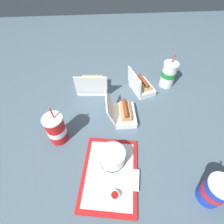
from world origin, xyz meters
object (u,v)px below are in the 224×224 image
(ketchup_cup, at_px, (115,196))
(soda_cup_center, at_px, (56,129))
(plastic_fork, at_px, (98,179))
(clamshell_hotdog_back, at_px, (123,113))
(cake_container, at_px, (113,157))
(soda_cup_left, at_px, (214,191))
(clamshell_hotdog_front, at_px, (141,86))
(soda_cup_back, at_px, (168,74))
(clamshell_sandwich_left, at_px, (93,85))
(food_tray, at_px, (110,173))

(ketchup_cup, distance_m, soda_cup_center, 0.43)
(plastic_fork, distance_m, clamshell_hotdog_back, 0.40)
(cake_container, height_order, clamshell_hotdog_back, clamshell_hotdog_back)
(cake_container, distance_m, soda_cup_left, 0.45)
(plastic_fork, height_order, clamshell_hotdog_back, clamshell_hotdog_back)
(clamshell_hotdog_front, bearing_deg, soda_cup_center, 124.52)
(clamshell_hotdog_back, distance_m, soda_cup_back, 0.45)
(cake_container, distance_m, ketchup_cup, 0.17)
(clamshell_hotdog_front, xyz_separation_m, soda_cup_left, (-0.71, -0.16, 0.04))
(clamshell_sandwich_left, relative_size, clamshell_hotdog_front, 1.03)
(ketchup_cup, distance_m, clamshell_hotdog_back, 0.46)
(cake_container, height_order, clamshell_sandwich_left, clamshell_sandwich_left)
(clamshell_sandwich_left, bearing_deg, clamshell_hotdog_back, -145.46)
(ketchup_cup, bearing_deg, cake_container, -1.19)
(food_tray, distance_m, soda_cup_center, 0.35)
(food_tray, distance_m, clamshell_hotdog_back, 0.36)
(soda_cup_center, bearing_deg, clamshell_hotdog_front, -55.48)
(food_tray, height_order, ketchup_cup, ketchup_cup)
(soda_cup_left, bearing_deg, ketchup_cup, 86.25)
(ketchup_cup, bearing_deg, clamshell_hotdog_front, -19.51)
(clamshell_sandwich_left, distance_m, soda_cup_center, 0.43)
(soda_cup_center, bearing_deg, clamshell_sandwich_left, -25.74)
(clamshell_sandwich_left, bearing_deg, clamshell_hotdog_front, -94.76)
(food_tray, distance_m, clamshell_sandwich_left, 0.61)
(clamshell_sandwich_left, xyz_separation_m, clamshell_hotdog_front, (-0.03, -0.33, -0.00))
(clamshell_sandwich_left, bearing_deg, cake_container, -170.13)
(clamshell_sandwich_left, bearing_deg, ketchup_cup, -172.70)
(food_tray, relative_size, clamshell_hotdog_front, 1.94)
(clamshell_hotdog_back, bearing_deg, clamshell_sandwich_left, 34.54)
(cake_container, height_order, plastic_fork, cake_container)
(ketchup_cup, height_order, clamshell_hotdog_back, clamshell_hotdog_back)
(clamshell_hotdog_front, bearing_deg, soda_cup_left, -166.96)
(food_tray, distance_m, cake_container, 0.08)
(food_tray, bearing_deg, clamshell_hotdog_front, -23.99)
(plastic_fork, bearing_deg, soda_cup_center, 81.95)
(clamshell_hotdog_back, relative_size, clamshell_hotdog_front, 0.85)
(plastic_fork, bearing_deg, clamshell_sandwich_left, 43.98)
(clamshell_hotdog_back, relative_size, clamshell_sandwich_left, 0.83)
(ketchup_cup, bearing_deg, soda_cup_left, -93.75)
(ketchup_cup, xyz_separation_m, soda_cup_center, (0.33, 0.28, 0.06))
(food_tray, bearing_deg, soda_cup_center, 50.00)
(soda_cup_left, bearing_deg, clamshell_sandwich_left, 34.00)
(clamshell_hotdog_back, height_order, soda_cup_center, soda_cup_center)
(food_tray, xyz_separation_m, plastic_fork, (-0.03, 0.06, 0.01))
(cake_container, relative_size, soda_cup_center, 0.53)
(clamshell_hotdog_front, relative_size, soda_cup_back, 0.87)
(clamshell_hotdog_back, height_order, soda_cup_back, soda_cup_back)
(food_tray, bearing_deg, clamshell_hotdog_back, -16.77)
(food_tray, bearing_deg, ketchup_cup, -172.36)
(soda_cup_center, bearing_deg, clamshell_hotdog_back, -71.41)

